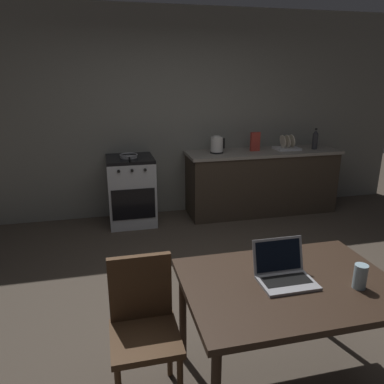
{
  "coord_description": "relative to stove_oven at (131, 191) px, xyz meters",
  "views": [
    {
      "loc": [
        -0.9,
        -2.63,
        1.92
      ],
      "look_at": [
        -0.07,
        0.85,
        0.79
      ],
      "focal_mm": 34.94,
      "sensor_mm": 36.0,
      "label": 1
    }
  ],
  "objects": [
    {
      "name": "ground_plane",
      "position": [
        0.59,
        -2.14,
        -0.45
      ],
      "size": [
        12.0,
        12.0,
        0.0
      ],
      "primitive_type": "plane",
      "color": "#473D33"
    },
    {
      "name": "back_wall",
      "position": [
        0.89,
        0.35,
        0.93
      ],
      "size": [
        6.4,
        0.1,
        2.76
      ],
      "primitive_type": "cube",
      "color": "slate",
      "rests_on": "ground_plane"
    },
    {
      "name": "kitchen_counter",
      "position": [
        1.85,
        0.0,
        0.0
      ],
      "size": [
        2.16,
        0.64,
        0.9
      ],
      "color": "#382D23",
      "rests_on": "ground_plane"
    },
    {
      "name": "stove_oven",
      "position": [
        0.0,
        0.0,
        0.0
      ],
      "size": [
        0.6,
        0.62,
        0.9
      ],
      "color": "#B7BABF",
      "rests_on": "ground_plane"
    },
    {
      "name": "dining_table",
      "position": [
        0.69,
        -3.03,
        0.23
      ],
      "size": [
        1.24,
        0.88,
        0.75
      ],
      "color": "#332319",
      "rests_on": "ground_plane"
    },
    {
      "name": "chair",
      "position": [
        -0.16,
        -2.88,
        0.07
      ],
      "size": [
        0.4,
        0.4,
        0.9
      ],
      "rotation": [
        0.0,
        0.0,
        0.08
      ],
      "color": "#4C331E",
      "rests_on": "ground_plane"
    },
    {
      "name": "laptop",
      "position": [
        0.66,
        -3.01,
        0.35
      ],
      "size": [
        0.32,
        0.28,
        0.22
      ],
      "rotation": [
        0.0,
        0.0,
        -0.02
      ],
      "color": "#99999E",
      "rests_on": "dining_table"
    },
    {
      "name": "electric_kettle",
      "position": [
        1.17,
        0.0,
        0.56
      ],
      "size": [
        0.2,
        0.18,
        0.23
      ],
      "color": "black",
      "rests_on": "kitchen_counter"
    },
    {
      "name": "bottle",
      "position": [
        2.62,
        -0.05,
        0.59
      ],
      "size": [
        0.08,
        0.08,
        0.29
      ],
      "color": "#2D2D33",
      "rests_on": "kitchen_counter"
    },
    {
      "name": "frying_pan",
      "position": [
        -0.01,
        -0.03,
        0.47
      ],
      "size": [
        0.23,
        0.41,
        0.05
      ],
      "color": "gray",
      "rests_on": "stove_oven"
    },
    {
      "name": "drinking_glass",
      "position": [
        1.04,
        -3.18,
        0.38
      ],
      "size": [
        0.08,
        0.08,
        0.14
      ],
      "color": "#99B7C6",
      "rests_on": "dining_table"
    },
    {
      "name": "cereal_box",
      "position": [
        1.73,
        0.02,
        0.58
      ],
      "size": [
        0.13,
        0.05,
        0.26
      ],
      "color": "#B2382D",
      "rests_on": "kitchen_counter"
    },
    {
      "name": "dish_rack",
      "position": [
        2.21,
        0.0,
        0.5
      ],
      "size": [
        0.34,
        0.26,
        0.21
      ],
      "color": "silver",
      "rests_on": "kitchen_counter"
    }
  ]
}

